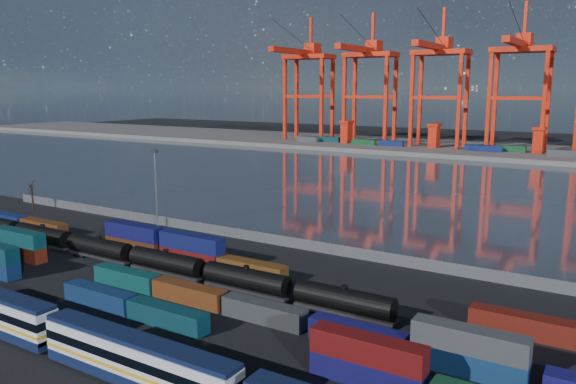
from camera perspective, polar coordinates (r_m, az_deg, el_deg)
The scene contains 14 objects.
ground at distance 84.42m, azimuth -10.91°, elevation -9.88°, with size 700.00×700.00×0.00m, color black.
harbor_water at distance 174.06m, azimuth 13.07°, elevation 0.59°, with size 700.00×700.00×0.00m, color #2F3845.
far_quay at distance 274.70m, azimuth 20.17°, elevation 3.98°, with size 700.00×70.00×2.00m, color #514F4C.
passenger_train at distance 59.70m, azimuth -15.06°, elevation -16.27°, with size 76.27×3.00×5.14m.
container_row_south at distance 84.02m, azimuth -20.29°, elevation -9.06°, with size 139.55×2.40×5.13m.
container_row_mid at distance 86.31m, azimuth -15.12°, elevation -8.41°, with size 141.44×2.39×5.08m.
container_row_north at distance 104.47m, azimuth -15.31°, elevation -4.97°, with size 129.80×2.50×5.33m.
tanker_string at distance 101.84m, azimuth -18.59°, elevation -5.42°, with size 107.01×3.01×4.31m.
waterfront_fence at distance 105.32m, azimuth -0.57°, elevation -4.99°, with size 160.12×0.12×2.20m.
bare_tree at distance 149.18m, azimuth -24.56°, elevation -0.30°, with size 1.88×1.81×7.38m.
yard_light_mast at distance 120.43m, azimuth -13.27°, elevation 0.74°, with size 1.60×0.40×16.60m.
gantry_cranes at distance 268.51m, azimuth 18.80°, elevation 12.31°, with size 200.20×48.38×65.52m.
quay_containers at distance 262.82m, azimuth 17.20°, elevation 4.39°, with size 172.58×10.99×2.60m.
straddle_carriers at distance 264.85m, azimuth 19.28°, elevation 5.30°, with size 140.00×7.00×11.10m.
Camera 1 is at (54.16, -57.84, 29.11)m, focal length 35.00 mm.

